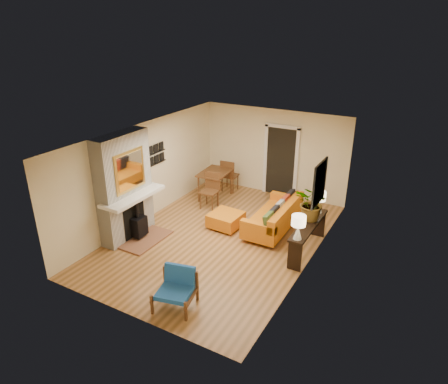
% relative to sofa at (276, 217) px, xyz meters
% --- Properties ---
extents(room_shell, '(6.50, 6.50, 6.50)m').
position_rel_sofa_xyz_m(room_shell, '(-0.43, 1.57, 0.88)').
color(room_shell, '#B77C46').
rests_on(room_shell, ground).
extents(fireplace, '(1.09, 1.68, 2.60)m').
position_rel_sofa_xyz_m(fireplace, '(-3.03, -2.06, 0.88)').
color(fireplace, white).
rests_on(fireplace, ground).
extents(sofa, '(0.91, 2.08, 0.82)m').
position_rel_sofa_xyz_m(sofa, '(0.00, 0.00, 0.00)').
color(sofa, silver).
rests_on(sofa, ground).
extents(ottoman, '(0.81, 0.81, 0.39)m').
position_rel_sofa_xyz_m(ottoman, '(-1.17, -0.52, -0.13)').
color(ottoman, silver).
rests_on(ottoman, ground).
extents(blue_chair, '(0.84, 0.82, 0.73)m').
position_rel_sofa_xyz_m(blue_chair, '(-0.49, -3.62, 0.04)').
color(blue_chair, brown).
rests_on(blue_chair, ground).
extents(dining_table, '(0.89, 1.91, 1.02)m').
position_rel_sofa_xyz_m(dining_table, '(-2.28, 0.98, 0.31)').
color(dining_table, brown).
rests_on(dining_table, ground).
extents(console_table, '(0.34, 1.85, 0.72)m').
position_rel_sofa_xyz_m(console_table, '(1.04, -0.64, 0.22)').
color(console_table, black).
rests_on(console_table, ground).
extents(lamp_near, '(0.30, 0.30, 0.54)m').
position_rel_sofa_xyz_m(lamp_near, '(1.04, -1.41, 0.70)').
color(lamp_near, white).
rests_on(lamp_near, console_table).
extents(lamp_far, '(0.30, 0.30, 0.54)m').
position_rel_sofa_xyz_m(lamp_far, '(1.04, 0.02, 0.70)').
color(lamp_far, white).
rests_on(lamp_far, console_table).
extents(houseplant, '(0.91, 0.84, 0.84)m').
position_rel_sofa_xyz_m(houseplant, '(1.03, -0.43, 0.79)').
color(houseplant, '#1E5919').
rests_on(houseplant, console_table).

